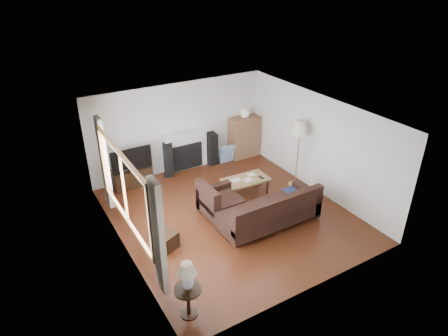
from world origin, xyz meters
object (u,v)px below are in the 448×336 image
floor_lamp (298,154)px  side_table (188,302)px  tv_stand (132,177)px  sectional_sofa (269,209)px  bookshelf (244,137)px  coffee_table (246,186)px

floor_lamp → side_table: bearing=-150.2°
tv_stand → sectional_sofa: bearing=-58.1°
bookshelf → sectional_sofa: size_ratio=0.49×
coffee_table → side_table: 4.05m
sectional_sofa → side_table: bearing=-152.3°
sectional_sofa → side_table: 3.03m
coffee_table → floor_lamp: 1.57m
tv_stand → bookshelf: (3.51, 0.01, 0.36)m
tv_stand → coffee_table: (2.31, -1.90, -0.03)m
side_table → sectional_sofa: bearing=27.7°
bookshelf → floor_lamp: bearing=-85.1°
sectional_sofa → floor_lamp: 2.05m
tv_stand → coffee_table: 2.99m
bookshelf → sectional_sofa: (-1.48, -3.27, -0.21)m
bookshelf → floor_lamp: 2.21m
sectional_sofa → coffee_table: (0.28, 1.36, -0.18)m
coffee_table → side_table: (-2.96, -2.77, 0.07)m
bookshelf → sectional_sofa: bearing=-114.3°
bookshelf → coffee_table: size_ratio=1.07×
coffee_table → tv_stand: bearing=142.6°
tv_stand → bookshelf: size_ratio=0.81×
floor_lamp → sectional_sofa: bearing=-146.9°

